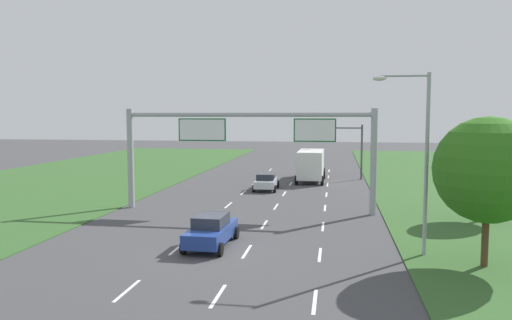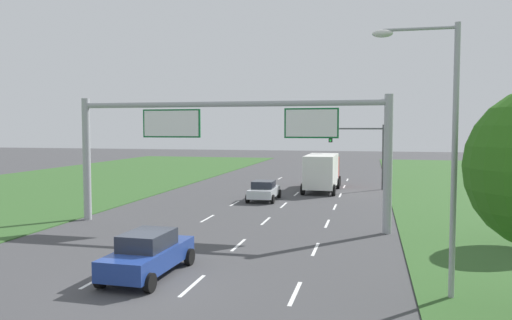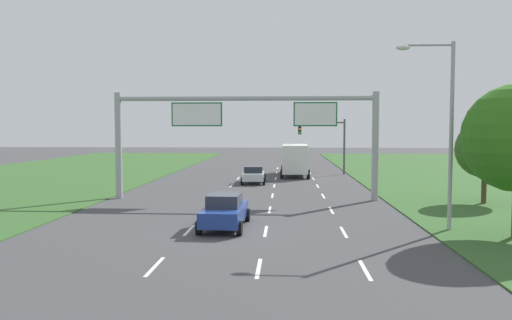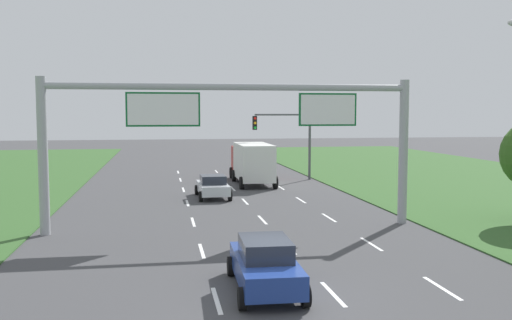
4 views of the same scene
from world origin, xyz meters
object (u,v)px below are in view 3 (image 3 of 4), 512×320
(car_near_red, at_px, (254,174))
(car_lead_silver, at_px, (225,211))
(traffic_light_mast, at_px, (325,136))
(street_lamp, at_px, (443,119))
(sign_gantry, at_px, (246,125))
(roadside_tree_mid, at_px, (485,149))
(box_truck, at_px, (295,159))

(car_near_red, relative_size, car_lead_silver, 0.92)
(traffic_light_mast, height_order, street_lamp, street_lamp)
(sign_gantry, bearing_deg, traffic_light_mast, 70.35)
(car_near_red, bearing_deg, roadside_tree_mid, -37.83)
(traffic_light_mast, relative_size, roadside_tree_mid, 1.09)
(car_near_red, xyz_separation_m, car_lead_silver, (-0.14, -19.18, 0.07))
(box_truck, xyz_separation_m, traffic_light_mast, (3.08, 1.70, 2.18))
(car_lead_silver, bearing_deg, car_near_red, 91.25)
(car_near_red, distance_m, street_lamp, 22.06)
(sign_gantry, xyz_separation_m, traffic_light_mast, (6.57, 18.41, -1.02))
(car_near_red, height_order, roadside_tree_mid, roadside_tree_mid)
(roadside_tree_mid, bearing_deg, car_near_red, 143.52)
(box_truck, height_order, roadside_tree_mid, roadside_tree_mid)
(street_lamp, bearing_deg, roadside_tree_mid, 58.30)
(sign_gantry, height_order, roadside_tree_mid, sign_gantry)
(box_truck, bearing_deg, car_near_red, -117.14)
(car_near_red, bearing_deg, sign_gantry, -90.58)
(roadside_tree_mid, bearing_deg, sign_gantry, 175.38)
(traffic_light_mast, relative_size, street_lamp, 0.66)
(traffic_light_mast, bearing_deg, street_lamp, -83.81)
(sign_gantry, xyz_separation_m, street_lamp, (9.60, -9.51, 0.19))
(roadside_tree_mid, bearing_deg, traffic_light_mast, 112.61)
(box_truck, distance_m, street_lamp, 27.14)
(car_lead_silver, relative_size, street_lamp, 0.53)
(car_lead_silver, height_order, street_lamp, street_lamp)
(street_lamp, bearing_deg, car_lead_silver, 179.21)
(box_truck, bearing_deg, car_lead_silver, -97.67)
(sign_gantry, relative_size, roadside_tree_mid, 3.35)
(traffic_light_mast, distance_m, street_lamp, 28.11)
(sign_gantry, distance_m, street_lamp, 13.52)
(box_truck, xyz_separation_m, roadside_tree_mid, (11.25, -17.90, 1.69))
(car_lead_silver, xyz_separation_m, street_lamp, (9.87, -0.14, 4.27))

